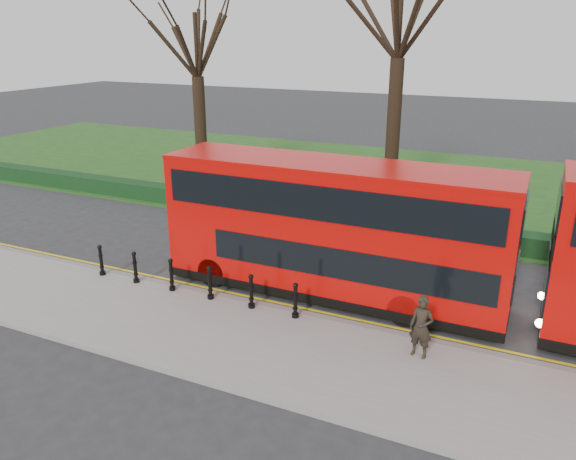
% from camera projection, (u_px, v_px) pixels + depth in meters
% --- Properties ---
extents(ground, '(120.00, 120.00, 0.00)m').
position_uv_depth(ground, '(244.00, 288.00, 17.95)').
color(ground, '#28282B').
rests_on(ground, ground).
extents(pavement, '(60.00, 4.00, 0.15)m').
position_uv_depth(pavement, '(191.00, 328.00, 15.36)').
color(pavement, gray).
rests_on(pavement, ground).
extents(kerb, '(60.00, 0.25, 0.16)m').
position_uv_depth(kerb, '(228.00, 298.00, 17.07)').
color(kerb, slate).
rests_on(kerb, ground).
extents(grass_verge, '(60.00, 18.00, 0.06)m').
position_uv_depth(grass_verge, '(377.00, 180.00, 30.78)').
color(grass_verge, '#1E4918').
rests_on(grass_verge, ground).
extents(hedge, '(60.00, 0.90, 0.80)m').
position_uv_depth(hedge, '(322.00, 216.00, 23.64)').
color(hedge, black).
rests_on(hedge, ground).
extents(yellow_line_outer, '(60.00, 0.10, 0.01)m').
position_uv_depth(yellow_line_outer, '(233.00, 296.00, 17.35)').
color(yellow_line_outer, yellow).
rests_on(yellow_line_outer, ground).
extents(yellow_line_inner, '(60.00, 0.10, 0.01)m').
position_uv_depth(yellow_line_inner, '(236.00, 294.00, 17.52)').
color(yellow_line_inner, yellow).
rests_on(yellow_line_inner, ground).
extents(tree_left, '(6.57, 6.57, 10.26)m').
position_uv_depth(tree_left, '(196.00, 38.00, 27.18)').
color(tree_left, black).
rests_on(tree_left, ground).
extents(tree_mid, '(7.79, 7.79, 12.18)m').
position_uv_depth(tree_mid, '(401.00, 2.00, 22.76)').
color(tree_mid, black).
rests_on(tree_mid, ground).
extents(bollard_row, '(7.14, 0.15, 1.00)m').
position_uv_depth(bollard_row, '(190.00, 279.00, 17.01)').
color(bollard_row, black).
rests_on(bollard_row, pavement).
extents(bus_lead, '(10.45, 2.40, 4.16)m').
position_uv_depth(bus_lead, '(333.00, 230.00, 16.88)').
color(bus_lead, '#C20905').
rests_on(bus_lead, ground).
extents(pedestrian, '(0.64, 0.47, 1.61)m').
position_uv_depth(pedestrian, '(421.00, 327.00, 13.65)').
color(pedestrian, black).
rests_on(pedestrian, pavement).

